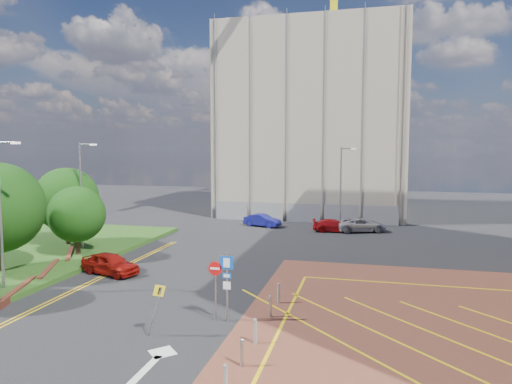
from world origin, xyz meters
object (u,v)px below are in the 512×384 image
at_px(tree_c, 77,214).
at_px(car_blue_back, 262,220).
at_px(tree_d, 67,199).
at_px(warning_sign, 157,304).
at_px(lamp_back, 341,184).
at_px(car_red_left, 110,264).
at_px(car_silver_back, 361,225).
at_px(sign_cluster, 223,280).
at_px(lamp_left_far, 82,191).
at_px(lamp_left_near, 1,209).
at_px(car_red_back, 334,226).

relative_size(tree_c, car_blue_back, 1.29).
bearing_deg(tree_d, warning_sign, -44.32).
height_order(tree_c, lamp_back, lamp_back).
xyz_separation_m(car_red_left, car_silver_back, (15.09, 18.80, -0.02)).
xyz_separation_m(tree_d, lamp_back, (20.58, 15.00, 0.49)).
bearing_deg(sign_cluster, tree_d, 144.42).
height_order(lamp_back, warning_sign, lamp_back).
relative_size(lamp_left_far, lamp_back, 1.00).
xyz_separation_m(car_blue_back, car_silver_back, (9.75, -0.66, 0.03)).
distance_m(car_red_left, car_silver_back, 24.11).
relative_size(lamp_left_near, car_red_back, 1.97).
distance_m(tree_c, lamp_left_far, 2.65).
height_order(lamp_back, car_blue_back, lamp_back).
bearing_deg(car_red_back, tree_d, 115.00).
relative_size(tree_d, sign_cluster, 1.90).
distance_m(car_red_left, car_blue_back, 20.18).
bearing_deg(car_red_left, tree_c, 71.13).
distance_m(lamp_left_near, lamp_left_far, 10.20).
distance_m(tree_c, sign_cluster, 16.53).
height_order(lamp_left_far, car_blue_back, lamp_left_far).
height_order(tree_d, lamp_left_far, lamp_left_far).
xyz_separation_m(tree_d, car_red_back, (20.12, 12.05, -3.28)).
height_order(car_red_left, car_red_back, car_red_left).
distance_m(warning_sign, car_blue_back, 27.68).
bearing_deg(lamp_left_far, car_red_back, 35.87).
distance_m(tree_c, tree_d, 4.30).
distance_m(tree_d, car_blue_back, 18.76).
relative_size(sign_cluster, car_red_back, 0.79).
bearing_deg(warning_sign, car_silver_back, 73.60).
bearing_deg(lamp_left_far, lamp_left_near, -78.69).
bearing_deg(lamp_back, tree_d, -143.91).
distance_m(tree_d, car_red_left, 10.22).
xyz_separation_m(tree_c, warning_sign, (11.65, -11.31, -1.76)).
distance_m(tree_d, car_red_back, 23.68).
distance_m(lamp_left_far, car_blue_back, 18.34).
height_order(tree_c, lamp_left_near, lamp_left_near).
bearing_deg(tree_c, lamp_back, 45.68).
distance_m(lamp_back, car_red_left, 25.15).
bearing_deg(car_red_back, car_red_left, 139.37).
relative_size(lamp_back, warning_sign, 3.56).
xyz_separation_m(lamp_left_far, sign_cluster, (14.72, -11.02, -2.71)).
bearing_deg(sign_cluster, warning_sign, -133.02).
height_order(tree_d, sign_cluster, tree_d).
relative_size(warning_sign, car_red_left, 0.56).
height_order(lamp_left_far, sign_cluster, lamp_left_far).
xyz_separation_m(lamp_left_near, car_red_left, (3.42, 4.83, -3.98)).
bearing_deg(car_silver_back, lamp_left_far, 104.01).
xyz_separation_m(tree_c, lamp_back, (17.58, 18.00, 1.17)).
bearing_deg(warning_sign, tree_d, 135.68).
bearing_deg(car_silver_back, tree_d, 99.62).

